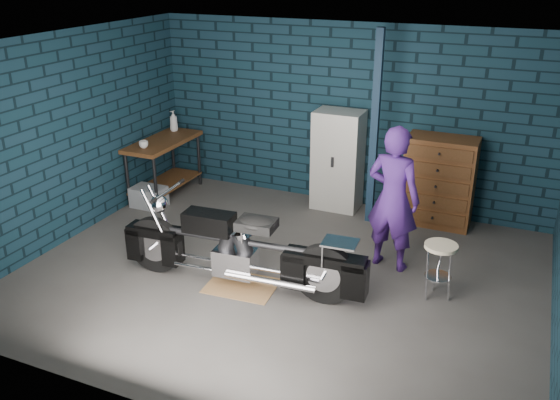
% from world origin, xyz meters
% --- Properties ---
extents(ground, '(6.00, 6.00, 0.00)m').
position_xyz_m(ground, '(0.00, 0.00, 0.00)').
color(ground, '#4A4845').
rests_on(ground, ground).
extents(room_walls, '(6.02, 5.01, 2.71)m').
position_xyz_m(room_walls, '(0.00, 0.55, 1.90)').
color(room_walls, '#0F2834').
rests_on(room_walls, ground).
extents(support_post, '(0.10, 0.10, 2.70)m').
position_xyz_m(support_post, '(0.55, 1.95, 1.35)').
color(support_post, '#122539').
rests_on(support_post, ground).
extents(workbench, '(0.60, 1.40, 0.91)m').
position_xyz_m(workbench, '(-2.68, 1.61, 0.46)').
color(workbench, brown).
rests_on(workbench, ground).
extents(drip_mat, '(0.84, 0.65, 0.01)m').
position_xyz_m(drip_mat, '(-0.30, -0.43, 0.00)').
color(drip_mat, olive).
rests_on(drip_mat, ground).
extents(motorcycle, '(2.52, 0.84, 1.09)m').
position_xyz_m(motorcycle, '(-0.30, -0.43, 0.55)').
color(motorcycle, black).
rests_on(motorcycle, ground).
extents(person, '(0.71, 0.53, 1.78)m').
position_xyz_m(person, '(1.13, 0.74, 0.89)').
color(person, '#47207B').
rests_on(person, ground).
extents(storage_bin, '(0.49, 0.35, 0.31)m').
position_xyz_m(storage_bin, '(-2.66, 1.11, 0.15)').
color(storage_bin, gray).
rests_on(storage_bin, ground).
extents(locker, '(0.69, 0.49, 1.48)m').
position_xyz_m(locker, '(-0.05, 2.23, 0.74)').
color(locker, beige).
rests_on(locker, ground).
extents(tool_chest, '(0.95, 0.53, 1.26)m').
position_xyz_m(tool_chest, '(1.44, 2.23, 0.63)').
color(tool_chest, brown).
rests_on(tool_chest, ground).
extents(shop_stool, '(0.47, 0.47, 0.66)m').
position_xyz_m(shop_stool, '(1.80, 0.23, 0.33)').
color(shop_stool, beige).
rests_on(shop_stool, ground).
extents(cup_a, '(0.16, 0.16, 0.11)m').
position_xyz_m(cup_a, '(-2.71, 1.16, 0.96)').
color(cup_a, beige).
rests_on(cup_a, workbench).
extents(bottle, '(0.16, 0.16, 0.33)m').
position_xyz_m(bottle, '(-2.80, 2.11, 1.08)').
color(bottle, gray).
rests_on(bottle, workbench).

